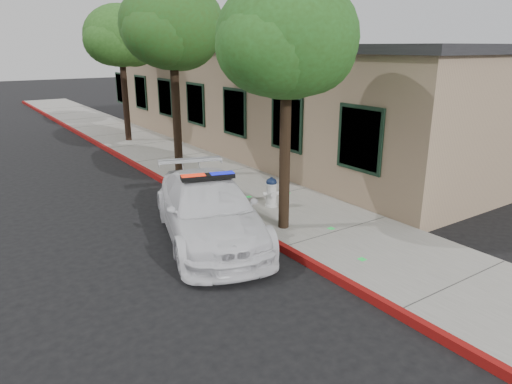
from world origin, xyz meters
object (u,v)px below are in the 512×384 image
object	(u,v)px
clapboard_building	(280,97)
police_car	(209,209)
street_tree_far	(121,39)
street_tree_mid	(172,30)
street_tree_near	(288,43)
fire_hydrant	(271,192)

from	to	relation	value
clapboard_building	police_car	world-z (taller)	clapboard_building
street_tree_far	street_tree_mid	bearing A→B (deg)	-96.08
police_car	street_tree_mid	size ratio (longest dim) A/B	0.87
police_car	street_tree_near	bearing A→B (deg)	-5.98
street_tree_near	street_tree_mid	bearing A→B (deg)	89.97
police_car	street_tree_mid	xyz separation A→B (m)	(1.61, 4.97, 3.95)
clapboard_building	street_tree_near	bearing A→B (deg)	-126.41
fire_hydrant	police_car	bearing A→B (deg)	-141.07
street_tree_mid	street_tree_far	world-z (taller)	street_tree_mid
street_tree_near	street_tree_far	world-z (taller)	street_tree_far
fire_hydrant	street_tree_mid	bearing A→B (deg)	120.15
street_tree_near	street_tree_mid	world-z (taller)	street_tree_mid
clapboard_building	street_tree_near	distance (m)	10.30
street_tree_near	fire_hydrant	bearing A→B (deg)	65.43
clapboard_building	street_tree_far	distance (m)	7.12
street_tree_near	street_tree_mid	distance (m)	5.66
fire_hydrant	street_tree_far	bearing A→B (deg)	111.50
clapboard_building	fire_hydrant	distance (m)	8.78
clapboard_building	fire_hydrant	world-z (taller)	clapboard_building
police_car	street_tree_far	size ratio (longest dim) A/B	0.91
street_tree_far	police_car	bearing A→B (deg)	-101.28
police_car	street_tree_mid	bearing A→B (deg)	88.83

